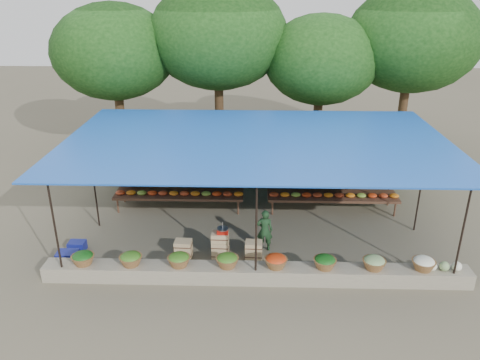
{
  "coord_description": "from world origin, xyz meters",
  "views": [
    {
      "loc": [
        -0.1,
        -12.6,
        6.86
      ],
      "look_at": [
        -0.47,
        0.2,
        1.49
      ],
      "focal_mm": 35.0,
      "sensor_mm": 36.0,
      "label": 1
    }
  ],
  "objects_px": {
    "weighing_scale": "(223,230)",
    "vendor_seated": "(265,230)",
    "crate_counter": "(219,248)",
    "blue_crate_front": "(68,257)",
    "blue_crate_back": "(77,246)"
  },
  "relations": [
    {
      "from": "weighing_scale",
      "to": "blue_crate_back",
      "type": "bearing_deg",
      "value": 176.16
    },
    {
      "from": "crate_counter",
      "to": "blue_crate_front",
      "type": "relative_size",
      "value": 4.35
    },
    {
      "from": "blue_crate_back",
      "to": "blue_crate_front",
      "type": "bearing_deg",
      "value": -92.04
    },
    {
      "from": "vendor_seated",
      "to": "blue_crate_back",
      "type": "bearing_deg",
      "value": 3.96
    },
    {
      "from": "crate_counter",
      "to": "vendor_seated",
      "type": "bearing_deg",
      "value": 21.05
    },
    {
      "from": "vendor_seated",
      "to": "blue_crate_front",
      "type": "xyz_separation_m",
      "value": [
        -5.24,
        -0.82,
        -0.44
      ]
    },
    {
      "from": "weighing_scale",
      "to": "vendor_seated",
      "type": "height_order",
      "value": "vendor_seated"
    },
    {
      "from": "crate_counter",
      "to": "blue_crate_front",
      "type": "height_order",
      "value": "crate_counter"
    },
    {
      "from": "crate_counter",
      "to": "vendor_seated",
      "type": "height_order",
      "value": "vendor_seated"
    },
    {
      "from": "weighing_scale",
      "to": "blue_crate_back",
      "type": "distance_m",
      "value": 4.16
    },
    {
      "from": "weighing_scale",
      "to": "blue_crate_front",
      "type": "height_order",
      "value": "weighing_scale"
    },
    {
      "from": "crate_counter",
      "to": "vendor_seated",
      "type": "distance_m",
      "value": 1.35
    },
    {
      "from": "crate_counter",
      "to": "weighing_scale",
      "type": "distance_m",
      "value": 0.55
    },
    {
      "from": "vendor_seated",
      "to": "blue_crate_back",
      "type": "relative_size",
      "value": 2.67
    },
    {
      "from": "crate_counter",
      "to": "vendor_seated",
      "type": "xyz_separation_m",
      "value": [
        1.23,
        0.47,
        0.3
      ]
    }
  ]
}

